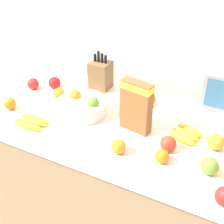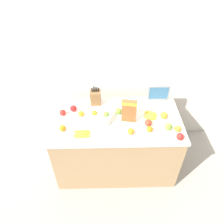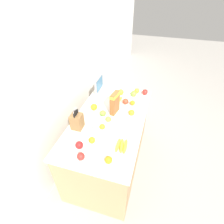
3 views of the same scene
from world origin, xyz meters
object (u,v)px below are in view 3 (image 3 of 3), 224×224
banana_bunch_left (116,99)px  apple_rear (134,94)px  knife_block (77,121)px  orange_by_cereal (132,113)px  orange_mid_right (133,103)px  orange_front_right (137,91)px  apple_near_bananas (145,92)px  orange_front_center (94,107)px  small_monitor (99,84)px  orange_near_bowl (108,160)px  fruit_bowl (106,127)px  cereal_box (115,102)px  apple_rightmost (103,113)px  apple_leftmost (79,145)px  orange_back_center (121,92)px  banana_bunch_right (122,146)px  orange_front_left (92,140)px  apple_by_knife_block (126,101)px  apple_front (81,156)px

banana_bunch_left → apple_rear: (0.17, -0.21, 0.02)m
knife_block → orange_by_cereal: (0.40, -0.55, -0.06)m
orange_mid_right → orange_front_right: orange_front_right is taller
apple_near_bananas → orange_front_center: bearing=133.6°
small_monitor → orange_near_bowl: (-1.16, -0.51, -0.09)m
fruit_bowl → small_monitor: bearing=25.0°
cereal_box → banana_bunch_left: cereal_box is taller
apple_rightmost → apple_leftmost: 0.56m
apple_near_bananas → orange_back_center: size_ratio=0.93×
banana_bunch_right → apple_rear: apple_rear is taller
apple_near_bananas → orange_back_center: bearing=107.3°
orange_back_center → orange_front_left: bearing=176.6°
apple_by_knife_block → apple_near_bananas: size_ratio=1.01×
fruit_bowl → apple_near_bananas: size_ratio=3.51×
small_monitor → cereal_box: size_ratio=0.99×
apple_by_knife_block → orange_back_center: orange_back_center is taller
apple_by_knife_block → orange_front_left: apple_by_knife_block is taller
orange_by_cereal → apple_leftmost: bearing=149.0°
small_monitor → orange_near_bowl: small_monitor is taller
banana_bunch_left → apple_front: bearing=176.7°
apple_front → orange_front_left: apple_front is taller
orange_near_bowl → banana_bunch_left: bearing=11.3°
banana_bunch_right → orange_front_center: 0.71m
banana_bunch_left → apple_leftmost: 0.95m
orange_front_left → orange_back_center: size_ratio=0.81×
orange_near_bowl → orange_by_cereal: (0.76, -0.07, 0.00)m
orange_mid_right → apple_leftmost: bearing=157.2°
apple_rightmost → apple_front: size_ratio=1.03×
apple_by_knife_block → banana_bunch_right: bearing=-169.8°
cereal_box → orange_front_right: bearing=-9.8°
cereal_box → orange_back_center: (0.42, 0.03, -0.11)m
orange_front_left → apple_rightmost: bearing=4.2°
banana_bunch_right → orange_near_bowl: orange_near_bowl is taller
fruit_bowl → apple_near_bananas: fruit_bowl is taller
banana_bunch_left → orange_front_center: 0.37m
cereal_box → apple_rear: cereal_box is taller
apple_front → orange_mid_right: 1.06m
orange_front_center → orange_mid_right: 0.52m
apple_rear → orange_front_center: orange_front_center is taller
fruit_bowl → apple_rightmost: (0.23, 0.11, -0.01)m
small_monitor → cereal_box: bearing=-138.6°
orange_back_center → knife_block: bearing=159.7°
small_monitor → apple_front: bearing=-168.4°
apple_front → banana_bunch_right: bearing=-52.7°
knife_block → small_monitor: (0.80, 0.03, 0.03)m
cereal_box → apple_by_knife_block: bearing=-13.2°
knife_block → banana_bunch_left: size_ratio=1.67×
apple_leftmost → orange_front_center: 0.65m
apple_rightmost → orange_mid_right: bearing=-42.9°
apple_by_knife_block → orange_mid_right: 0.10m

